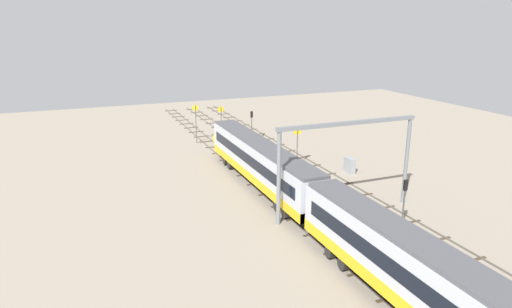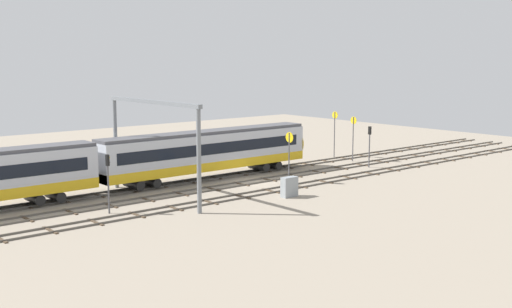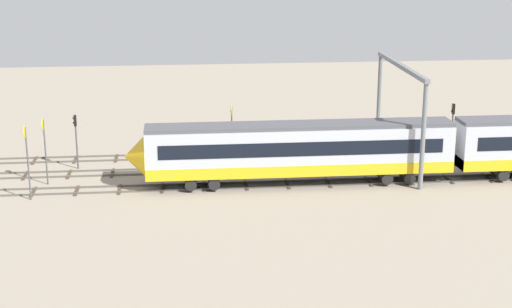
# 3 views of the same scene
# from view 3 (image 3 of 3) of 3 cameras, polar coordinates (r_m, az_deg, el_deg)

# --- Properties ---
(ground_plane) EXTENTS (107.83, 107.83, 0.00)m
(ground_plane) POSITION_cam_3_polar(r_m,az_deg,el_deg) (65.58, 0.37, -1.11)
(ground_plane) COLOR gray
(track_near_foreground) EXTENTS (91.83, 2.40, 0.16)m
(track_near_foreground) POSITION_cam_3_polar(r_m,az_deg,el_deg) (69.72, -0.01, -0.01)
(track_near_foreground) COLOR #59544C
(track_near_foreground) RESTS_ON ground
(track_second_near) EXTENTS (91.83, 2.40, 0.16)m
(track_second_near) POSITION_cam_3_polar(r_m,az_deg,el_deg) (65.57, 0.37, -1.06)
(track_second_near) COLOR #59544C
(track_second_near) RESTS_ON ground
(track_with_train) EXTENTS (91.83, 2.40, 0.16)m
(track_with_train) POSITION_cam_3_polar(r_m,az_deg,el_deg) (61.44, 0.80, -2.25)
(track_with_train) COLOR #59544C
(track_with_train) RESTS_ON ground
(train) EXTENTS (50.40, 3.24, 4.80)m
(train) POSITION_cam_3_polar(r_m,az_deg,el_deg) (63.87, 13.74, 0.43)
(train) COLOR #B7BCC6
(train) RESTS_ON ground
(overhead_gantry) EXTENTS (0.40, 14.09, 8.68)m
(overhead_gantry) POSITION_cam_3_polar(r_m,az_deg,el_deg) (66.54, 10.50, 4.41)
(overhead_gantry) COLOR slate
(overhead_gantry) RESTS_ON ground
(speed_sign_near_foreground) EXTENTS (0.14, 0.88, 5.65)m
(speed_sign_near_foreground) POSITION_cam_3_polar(r_m,az_deg,el_deg) (59.57, -16.41, 0.04)
(speed_sign_near_foreground) COLOR #4C4C51
(speed_sign_near_foreground) RESTS_ON ground
(speed_sign_mid_trackside) EXTENTS (0.14, 0.88, 5.32)m
(speed_sign_mid_trackside) POSITION_cam_3_polar(r_m,az_deg,el_deg) (62.93, -15.21, 0.80)
(speed_sign_mid_trackside) COLOR #4C4C51
(speed_sign_mid_trackside) RESTS_ON ground
(speed_sign_far_trackside) EXTENTS (0.14, 1.03, 5.03)m
(speed_sign_far_trackside) POSITION_cam_3_polar(r_m,az_deg,el_deg) (66.88, -1.80, 2.20)
(speed_sign_far_trackside) COLOR #4C4C51
(speed_sign_far_trackside) RESTS_ON ground
(signal_light_trackside_approach) EXTENTS (0.31, 0.32, 4.74)m
(signal_light_trackside_approach) POSITION_cam_3_polar(r_m,az_deg,el_deg) (70.83, 14.17, 2.28)
(signal_light_trackside_approach) COLOR #4C4C51
(signal_light_trackside_approach) RESTS_ON ground
(signal_light_trackside_departure) EXTENTS (0.31, 0.32, 4.62)m
(signal_light_trackside_departure) POSITION_cam_3_polar(r_m,az_deg,el_deg) (66.63, -13.04, 1.44)
(signal_light_trackside_departure) COLOR #4C4C51
(signal_light_trackside_departure) RESTS_ON ground
(relay_cabinet) EXTENTS (1.58, 0.69, 1.79)m
(relay_cabinet) POSITION_cam_3_polar(r_m,az_deg,el_deg) (72.42, 1.42, 1.28)
(relay_cabinet) COLOR gray
(relay_cabinet) RESTS_ON ground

